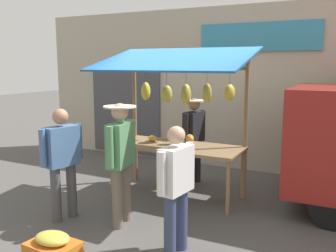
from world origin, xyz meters
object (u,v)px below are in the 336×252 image
(vendor_with_sunhat, at_px, (194,134))
(shopper_with_shopping_bag, at_px, (121,154))
(shopper_with_ponytail, at_px, (176,182))
(market_stall, at_px, (177,104))
(shopper_in_striped_shirt, at_px, (62,157))

(vendor_with_sunhat, xyz_separation_m, shopper_with_shopping_bag, (0.18, 2.12, 0.07))
(vendor_with_sunhat, height_order, shopper_with_ponytail, vendor_with_sunhat)
(market_stall, xyz_separation_m, shopper_with_shopping_bag, (0.17, 1.42, -0.54))
(shopper_with_ponytail, bearing_deg, market_stall, 32.78)
(shopper_in_striped_shirt, relative_size, shopper_with_ponytail, 1.05)
(market_stall, relative_size, shopper_with_ponytail, 1.63)
(market_stall, distance_m, shopper_with_shopping_bag, 1.53)
(vendor_with_sunhat, bearing_deg, shopper_with_ponytail, 24.20)
(market_stall, bearing_deg, vendor_with_sunhat, -91.06)
(vendor_with_sunhat, bearing_deg, shopper_with_shopping_bag, 0.65)
(market_stall, bearing_deg, shopper_with_shopping_bag, 83.21)
(shopper_in_striped_shirt, xyz_separation_m, shopper_with_ponytail, (-1.87, 0.16, -0.05))
(market_stall, relative_size, shopper_with_shopping_bag, 1.47)
(shopper_with_shopping_bag, bearing_deg, market_stall, -15.80)
(vendor_with_sunhat, distance_m, shopper_with_ponytail, 2.65)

